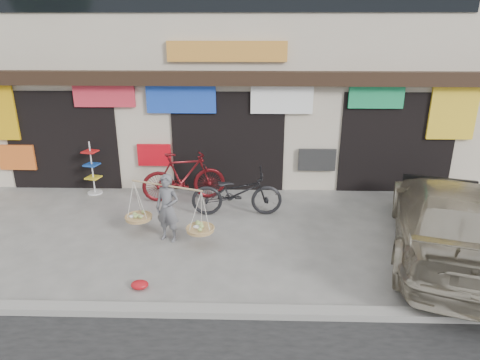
{
  "coord_description": "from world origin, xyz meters",
  "views": [
    {
      "loc": [
        0.63,
        -7.62,
        4.33
      ],
      "look_at": [
        0.39,
        0.9,
        1.22
      ],
      "focal_mm": 32.0,
      "sensor_mm": 36.0,
      "label": 1
    }
  ],
  "objects_px": {
    "suv": "(451,219)",
    "display_rack": "(93,173)",
    "street_vendor": "(168,211)",
    "bike_1": "(184,177)",
    "bike_2": "(237,192)"
  },
  "relations": [
    {
      "from": "bike_2",
      "to": "suv",
      "type": "distance_m",
      "value": 4.61
    },
    {
      "from": "bike_2",
      "to": "suv",
      "type": "xyz_separation_m",
      "value": [
        4.26,
        -1.76,
        0.19
      ]
    },
    {
      "from": "bike_1",
      "to": "suv",
      "type": "xyz_separation_m",
      "value": [
        5.65,
        -2.63,
        0.12
      ]
    },
    {
      "from": "bike_2",
      "to": "street_vendor",
      "type": "bearing_deg",
      "value": 131.04
    },
    {
      "from": "bike_2",
      "to": "display_rack",
      "type": "bearing_deg",
      "value": 69.35
    },
    {
      "from": "suv",
      "to": "display_rack",
      "type": "distance_m",
      "value": 8.71
    },
    {
      "from": "street_vendor",
      "to": "display_rack",
      "type": "height_order",
      "value": "street_vendor"
    },
    {
      "from": "bike_1",
      "to": "display_rack",
      "type": "bearing_deg",
      "value": 68.44
    },
    {
      "from": "suv",
      "to": "display_rack",
      "type": "height_order",
      "value": "suv"
    },
    {
      "from": "street_vendor",
      "to": "suv",
      "type": "bearing_deg",
      "value": 16.18
    },
    {
      "from": "bike_2",
      "to": "display_rack",
      "type": "relative_size",
      "value": 1.48
    },
    {
      "from": "street_vendor",
      "to": "bike_1",
      "type": "bearing_deg",
      "value": 110.42
    },
    {
      "from": "street_vendor",
      "to": "display_rack",
      "type": "bearing_deg",
      "value": 154.52
    },
    {
      "from": "bike_1",
      "to": "street_vendor",
      "type": "bearing_deg",
      "value": 167.32
    },
    {
      "from": "suv",
      "to": "display_rack",
      "type": "relative_size",
      "value": 3.87
    }
  ]
}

